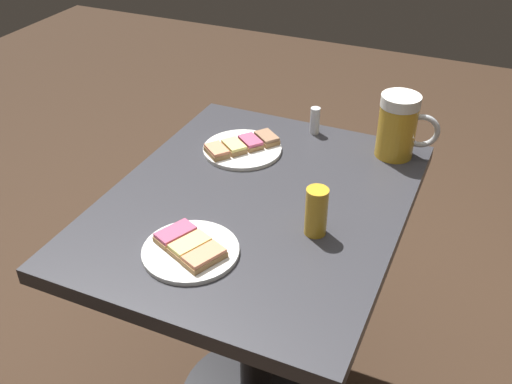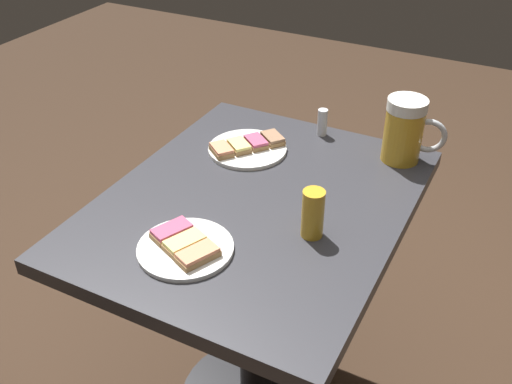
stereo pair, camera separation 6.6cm
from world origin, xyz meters
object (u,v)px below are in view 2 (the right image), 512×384
object	(u,v)px
beer_mug	(405,130)
salt_shaker	(322,122)
plate_near	(247,147)
plate_far	(185,246)
beer_glass_small	(313,214)

from	to	relation	value
beer_mug	salt_shaker	bearing A→B (deg)	172.55
plate_near	plate_far	xyz separation A→B (m)	(0.08, -0.41, 0.00)
plate_far	beer_glass_small	bearing A→B (deg)	38.81
beer_mug	beer_glass_small	size ratio (longest dim) A/B	1.52
salt_shaker	beer_glass_small	bearing A→B (deg)	-70.59
plate_far	beer_mug	size ratio (longest dim) A/B	1.19
plate_far	beer_mug	world-z (taller)	beer_mug
plate_far	plate_near	bearing A→B (deg)	100.82
beer_mug	salt_shaker	distance (m)	0.23
beer_glass_small	plate_near	bearing A→B (deg)	138.85
plate_far	beer_glass_small	size ratio (longest dim) A/B	1.81
plate_near	salt_shaker	size ratio (longest dim) A/B	2.74
plate_near	salt_shaker	world-z (taller)	salt_shaker
beer_glass_small	salt_shaker	distance (m)	0.44
salt_shaker	beer_mug	bearing A→B (deg)	-7.45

